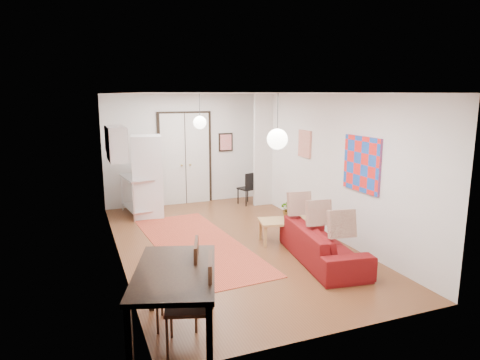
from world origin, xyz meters
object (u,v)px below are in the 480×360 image
object	(u,v)px
coffee_table	(285,223)
black_side_chair	(246,185)
sofa	(323,243)
kitchen_counter	(138,190)
dining_table	(175,278)
dining_chair_far	(187,292)
dining_chair_near	(175,273)
fridge	(147,176)

from	to	relation	value
coffee_table	black_side_chair	bearing A→B (deg)	82.13
sofa	coffee_table	bearing A→B (deg)	15.78
kitchen_counter	dining_table	world-z (taller)	kitchen_counter
sofa	dining_table	bearing A→B (deg)	125.00
dining_chair_far	black_side_chair	size ratio (longest dim) A/B	1.26
sofa	dining_chair_far	world-z (taller)	dining_chair_far
dining_table	dining_chair_near	bearing A→B (deg)	77.46
dining_table	dining_chair_near	size ratio (longest dim) A/B	1.65
sofa	dining_chair_far	size ratio (longest dim) A/B	1.98
dining_chair_near	fridge	bearing A→B (deg)	-167.59
dining_chair_near	coffee_table	bearing A→B (deg)	146.81
sofa	black_side_chair	size ratio (longest dim) A/B	2.51
coffee_table	sofa	bearing A→B (deg)	-82.22
black_side_chair	fridge	bearing A→B (deg)	-11.64
dining_table	dining_chair_far	bearing A→B (deg)	-47.15
sofa	dining_table	world-z (taller)	dining_table
coffee_table	kitchen_counter	bearing A→B (deg)	128.09
dining_table	dining_chair_far	xyz separation A→B (m)	(0.10, -0.11, -0.15)
coffee_table	dining_chair_far	size ratio (longest dim) A/B	1.01
dining_chair_near	kitchen_counter	bearing A→B (deg)	-165.20
fridge	dining_chair_far	distance (m)	5.63
dining_table	black_side_chair	world-z (taller)	dining_table
fridge	dining_table	bearing A→B (deg)	-88.18
kitchen_counter	black_side_chair	world-z (taller)	kitchen_counter
coffee_table	dining_chair_far	world-z (taller)	dining_chair_far
kitchen_counter	fridge	distance (m)	0.46
fridge	dining_chair_far	world-z (taller)	fridge
sofa	dining_table	distance (m)	3.35
dining_table	dining_chair_far	world-z (taller)	dining_chair_far
sofa	coffee_table	size ratio (longest dim) A/B	1.97
sofa	dining_chair_far	xyz separation A→B (m)	(-2.85, -1.62, 0.32)
sofa	coffee_table	distance (m)	1.14
kitchen_counter	dining_chair_far	bearing A→B (deg)	-99.65
coffee_table	dining_table	xyz separation A→B (m)	(-2.80, -2.63, 0.40)
sofa	kitchen_counter	bearing A→B (deg)	39.37
black_side_chair	dining_chair_far	bearing A→B (deg)	44.43
sofa	kitchen_counter	xyz separation A→B (m)	(-2.56, 4.20, 0.30)
fridge	black_side_chair	bearing A→B (deg)	13.85
dining_chair_near	black_side_chair	world-z (taller)	dining_chair_near
dining_chair_near	black_side_chair	xyz separation A→B (m)	(3.13, 5.29, -0.14)
black_side_chair	dining_table	bearing A→B (deg)	43.19
dining_chair_near	dining_chair_far	xyz separation A→B (m)	(0.00, -0.57, 0.00)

